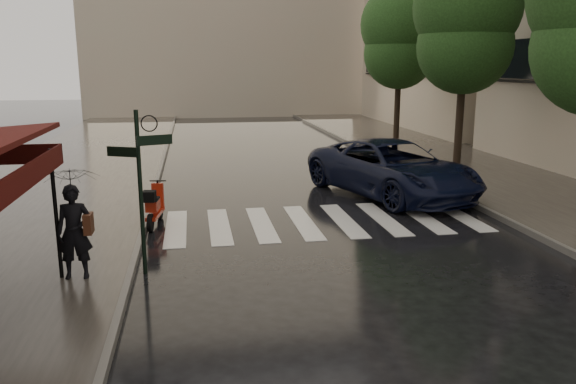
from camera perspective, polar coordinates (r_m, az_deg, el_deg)
name	(u,v)px	position (r m, az deg, el deg)	size (l,w,h in m)	color
ground	(216,344)	(8.34, -7.35, -15.05)	(120.00, 120.00, 0.00)	black
sidewalk_near	(65,182)	(20.21, -21.72, 0.99)	(6.00, 60.00, 0.12)	#38332D
sidewalk_far	(475,168)	(22.35, 18.43, 2.31)	(5.50, 60.00, 0.12)	#38332D
curb_near	(158,178)	(19.79, -13.07, 1.38)	(0.12, 60.00, 0.16)	#595651
curb_far	(404,170)	(21.18, 11.73, 2.19)	(0.12, 60.00, 0.16)	#595651
crosswalk	(323,221)	(14.29, 3.60, -2.96)	(7.85, 3.20, 0.01)	silver
signpost	(140,179)	(10.62, -14.78, 1.25)	(1.17, 0.29, 3.10)	black
tree_mid	(466,15)	(21.74, 17.68, 16.75)	(3.80, 3.80, 8.34)	black
tree_far	(400,31)	(28.22, 11.35, 15.77)	(3.80, 3.80, 8.16)	black
pedestrian_with_umbrella	(71,189)	(10.51, -21.20, 0.32)	(1.02, 1.04, 2.48)	black
scooter	(154,207)	(14.14, -13.43, -1.48)	(0.52, 1.56, 1.03)	black
parked_car	(392,168)	(17.19, 10.51, 2.37)	(2.76, 5.98, 1.66)	black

